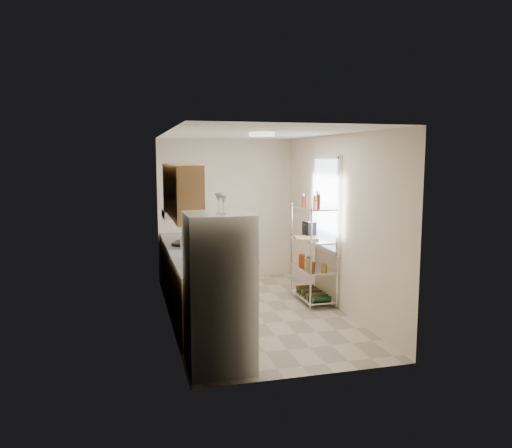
# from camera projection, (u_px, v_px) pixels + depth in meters

# --- Properties ---
(room) EXTENTS (2.52, 4.42, 2.62)m
(room) POSITION_uv_depth(u_px,v_px,m) (256.00, 225.00, 7.15)
(room) COLOR #C2B39D
(room) RESTS_ON ground
(counter_run) EXTENTS (0.63, 3.51, 0.90)m
(counter_run) POSITION_uv_depth(u_px,v_px,m) (189.00, 279.00, 7.45)
(counter_run) COLOR #A77847
(counter_run) RESTS_ON ground
(upper_cabinets) EXTENTS (0.33, 2.20, 0.72)m
(upper_cabinets) POSITION_uv_depth(u_px,v_px,m) (181.00, 190.00, 6.91)
(upper_cabinets) COLOR #A77847
(upper_cabinets) RESTS_ON room
(range_hood) EXTENTS (0.50, 0.60, 0.12)m
(range_hood) POSITION_uv_depth(u_px,v_px,m) (179.00, 214.00, 7.74)
(range_hood) COLOR #B7BABC
(range_hood) RESTS_ON room
(window) EXTENTS (0.06, 1.00, 1.46)m
(window) POSITION_uv_depth(u_px,v_px,m) (326.00, 204.00, 7.76)
(window) COLOR white
(window) RESTS_ON room
(bakers_rack) EXTENTS (0.45, 0.90, 1.73)m
(bakers_rack) POSITION_uv_depth(u_px,v_px,m) (314.00, 233.00, 7.71)
(bakers_rack) COLOR silver
(bakers_rack) RESTS_ON ground
(ceiling_dome) EXTENTS (0.34, 0.34, 0.05)m
(ceiling_dome) POSITION_uv_depth(u_px,v_px,m) (262.00, 134.00, 6.69)
(ceiling_dome) COLOR white
(ceiling_dome) RESTS_ON room
(refrigerator) EXTENTS (0.70, 0.70, 1.69)m
(refrigerator) POSITION_uv_depth(u_px,v_px,m) (219.00, 292.00, 5.31)
(refrigerator) COLOR white
(refrigerator) RESTS_ON ground
(wine_glass_a) EXTENTS (0.08, 0.08, 0.22)m
(wine_glass_a) POSITION_uv_depth(u_px,v_px,m) (218.00, 203.00, 5.10)
(wine_glass_a) COLOR silver
(wine_glass_a) RESTS_ON refrigerator
(wine_glass_b) EXTENTS (0.07, 0.07, 0.19)m
(wine_glass_b) POSITION_uv_depth(u_px,v_px,m) (223.00, 205.00, 5.07)
(wine_glass_b) COLOR silver
(wine_glass_b) RESTS_ON refrigerator
(rice_cooker) EXTENTS (0.25, 0.25, 0.20)m
(rice_cooker) POSITION_uv_depth(u_px,v_px,m) (188.00, 241.00, 7.53)
(rice_cooker) COLOR white
(rice_cooker) RESTS_ON counter_run
(frying_pan_large) EXTENTS (0.29, 0.29, 0.05)m
(frying_pan_large) POSITION_uv_depth(u_px,v_px,m) (180.00, 244.00, 7.75)
(frying_pan_large) COLOR black
(frying_pan_large) RESTS_ON counter_run
(frying_pan_small) EXTENTS (0.22, 0.22, 0.04)m
(frying_pan_small) POSITION_uv_depth(u_px,v_px,m) (182.00, 242.00, 7.95)
(frying_pan_small) COLOR black
(frying_pan_small) RESTS_ON counter_run
(cutting_board) EXTENTS (0.43, 0.50, 0.03)m
(cutting_board) POSITION_uv_depth(u_px,v_px,m) (306.00, 238.00, 7.72)
(cutting_board) COLOR tan
(cutting_board) RESTS_ON bakers_rack
(espresso_machine) EXTENTS (0.17, 0.24, 0.26)m
(espresso_machine) POSITION_uv_depth(u_px,v_px,m) (309.00, 228.00, 7.93)
(espresso_machine) COLOR black
(espresso_machine) RESTS_ON bakers_rack
(storage_bag) EXTENTS (0.12, 0.14, 0.14)m
(storage_bag) POSITION_uv_depth(u_px,v_px,m) (302.00, 259.00, 8.05)
(storage_bag) COLOR #9B3713
(storage_bag) RESTS_ON bakers_rack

